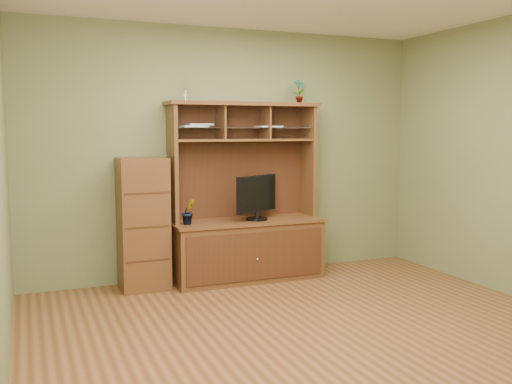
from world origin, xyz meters
TOP-DOWN VIEW (x-y plane):
  - room at (0.00, 0.00)m, footprint 4.54×4.04m
  - media_hutch at (0.08, 1.73)m, footprint 1.66×0.61m
  - monitor at (0.18, 1.65)m, footprint 0.55×0.33m
  - orchid_plant at (-0.58, 1.65)m, footprint 0.16×0.14m
  - top_plant at (0.74, 1.80)m, footprint 0.14×0.10m
  - reed_diffuser at (-0.55, 1.80)m, footprint 0.06×0.06m
  - magazines at (-0.17, 1.80)m, footprint 1.14×0.24m
  - side_cabinet at (-1.02, 1.77)m, footprint 0.48×0.43m

SIDE VIEW (x-z plane):
  - media_hutch at x=0.08m, z-range -0.43..1.47m
  - side_cabinet at x=-1.02m, z-range 0.00..1.33m
  - orchid_plant at x=-0.58m, z-range 0.65..0.92m
  - monitor at x=0.18m, z-range 0.66..1.14m
  - room at x=0.00m, z-range -0.02..2.72m
  - magazines at x=-0.17m, z-range 1.63..1.67m
  - reed_diffuser at x=-0.55m, z-range 1.87..2.17m
  - top_plant at x=0.74m, z-range 1.90..2.16m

